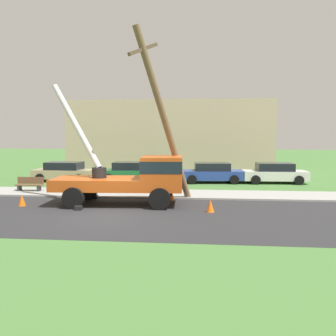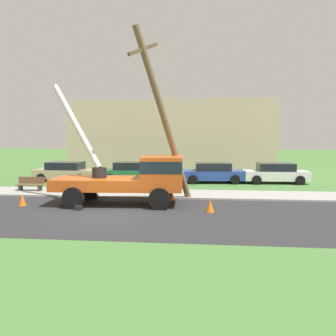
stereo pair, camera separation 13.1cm
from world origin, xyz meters
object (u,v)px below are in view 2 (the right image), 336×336
Objects in this scene: utility_truck at (136,176)px; traffic_cone_ahead at (210,206)px; leaning_utility_pole at (164,117)px; parked_sedan_green at (132,172)px; parked_sedan_white at (276,173)px; traffic_cone_behind at (22,200)px; traffic_cone_curbside at (171,195)px; parked_sedan_tan at (66,172)px; parked_sedan_blue at (213,173)px; park_bench at (31,184)px.

utility_truck reaches higher than traffic_cone_ahead.
traffic_cone_ahead is at bearing -39.63° from leaning_utility_pole.
parked_sedan_green is 10.29m from parked_sedan_white.
leaning_utility_pole is (1.31, 0.46, 2.87)m from utility_truck.
parked_sedan_white is (13.62, 9.66, 0.43)m from traffic_cone_behind.
leaning_utility_pole is at bearing -109.47° from traffic_cone_curbside.
traffic_cone_ahead is 11.53m from parked_sedan_green.
traffic_cone_curbside is at bearing 39.33° from utility_truck.
utility_truck is 1.54× the size of parked_sedan_tan.
parked_sedan_white is at bearing 65.22° from traffic_cone_ahead.
parked_sedan_blue is (9.23, 9.47, 0.43)m from traffic_cone_behind.
parked_sedan_blue is (10.73, 0.35, 0.00)m from parked_sedan_tan.
utility_truck is 9.42m from parked_sedan_blue.
parked_sedan_tan is 4.86m from parked_sedan_green.
traffic_cone_behind is at bearing 176.73° from traffic_cone_ahead.
traffic_cone_ahead is 11.21m from parked_sedan_white.
traffic_cone_ahead is 0.12× the size of parked_sedan_blue.
traffic_cone_behind is at bearing -170.31° from utility_truck.
parked_sedan_tan is (-1.51, 9.11, 0.43)m from traffic_cone_behind.
traffic_cone_behind is 16.70m from parked_sedan_white.
traffic_cone_ahead is at bearing -54.39° from traffic_cone_curbside.
traffic_cone_behind is at bearing -168.35° from leaning_utility_pole.
parked_sedan_green is at bearing 179.09° from parked_sedan_blue.
utility_truck is 7.65m from park_bench.
utility_truck reaches higher than parked_sedan_green.
traffic_cone_ahead is at bearing -23.07° from park_bench.
parked_sedan_tan is at bearing 140.91° from traffic_cone_curbside.
parked_sedan_tan and parked_sedan_blue have the same top height.
traffic_cone_behind is 4.29m from park_bench.
traffic_cone_behind is 1.00× the size of traffic_cone_curbside.
traffic_cone_curbside is 10.92m from parked_sedan_tan.
parked_sedan_green is (-5.60, 10.07, 0.43)m from traffic_cone_ahead.
park_bench is at bearing 168.53° from traffic_cone_curbside.
leaning_utility_pole is 4.97m from traffic_cone_ahead.
park_bench reaches higher than traffic_cone_behind.
traffic_cone_curbside is 8.73m from park_bench.
utility_truck is 12.28× the size of traffic_cone_curbside.
traffic_cone_behind is at bearing -109.21° from parked_sedan_green.
leaning_utility_pole reaches higher than traffic_cone_ahead.
leaning_utility_pole reaches higher than parked_sedan_blue.
leaning_utility_pole is 4.10m from traffic_cone_curbside.
parked_sedan_green and parked_sedan_white have the same top height.
parked_sedan_white is 2.78× the size of park_bench.
parked_sedan_white is at bearing 2.06° from parked_sedan_tan.
parked_sedan_blue is 1.02× the size of parked_sedan_white.
parked_sedan_green is at bearing 119.06° from traffic_cone_ahead.
parked_sedan_green is at bearing 103.12° from utility_truck.
leaning_utility_pole is 9.46m from park_bench.
parked_sedan_tan is (-10.43, 9.62, 0.43)m from traffic_cone_ahead.
utility_truck is 4.30× the size of park_bench.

